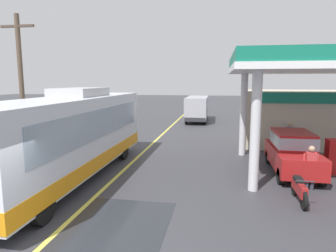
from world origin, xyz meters
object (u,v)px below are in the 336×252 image
(coach_bus_main, at_px, (71,137))
(minibus_opposing_lane, at_px, (197,107))
(pedestrian_by_shop, at_px, (289,136))
(car_at_pump, at_px, (292,150))
(motorcycle_parked_forecourt, at_px, (299,189))
(pedestrian_near_pump, at_px, (311,165))

(coach_bus_main, distance_m, minibus_opposing_lane, 18.98)
(pedestrian_by_shop, bearing_deg, car_at_pump, -100.63)
(car_at_pump, relative_size, motorcycle_parked_forecourt, 2.33)
(car_at_pump, distance_m, minibus_opposing_lane, 17.18)
(coach_bus_main, relative_size, minibus_opposing_lane, 1.80)
(pedestrian_by_shop, bearing_deg, coach_bus_main, -147.42)
(car_at_pump, bearing_deg, minibus_opposing_lane, 108.00)
(coach_bus_main, height_order, pedestrian_by_shop, coach_bus_main)
(coach_bus_main, distance_m, pedestrian_by_shop, 11.72)
(coach_bus_main, bearing_deg, minibus_opposing_lane, 78.48)
(car_at_pump, height_order, pedestrian_by_shop, car_at_pump)
(motorcycle_parked_forecourt, bearing_deg, car_at_pump, 81.39)
(pedestrian_near_pump, bearing_deg, pedestrian_by_shop, 84.52)
(pedestrian_near_pump, bearing_deg, car_at_pump, 94.82)
(pedestrian_by_shop, bearing_deg, minibus_opposing_lane, 116.26)
(pedestrian_near_pump, relative_size, pedestrian_by_shop, 1.00)
(car_at_pump, bearing_deg, motorcycle_parked_forecourt, -98.61)
(car_at_pump, distance_m, motorcycle_parked_forecourt, 3.38)
(coach_bus_main, bearing_deg, pedestrian_near_pump, 1.26)
(coach_bus_main, relative_size, car_at_pump, 2.63)
(coach_bus_main, xyz_separation_m, pedestrian_near_pump, (9.27, 0.20, -0.79))
(coach_bus_main, height_order, minibus_opposing_lane, coach_bus_main)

